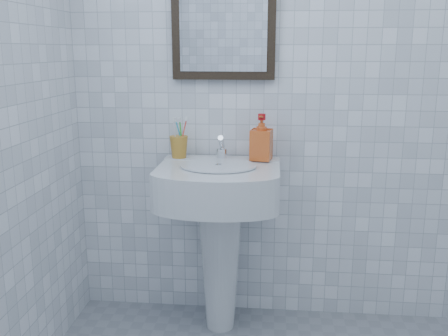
# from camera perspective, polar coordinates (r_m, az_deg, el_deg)

# --- Properties ---
(wall_back) EXTENTS (2.20, 0.02, 2.50)m
(wall_back) POSITION_cam_1_polar(r_m,az_deg,el_deg) (2.49, 7.85, 10.19)
(wall_back) COLOR white
(wall_back) RESTS_ON ground
(washbasin) EXTENTS (0.56, 0.41, 0.87)m
(washbasin) POSITION_cam_1_polar(r_m,az_deg,el_deg) (2.42, -0.51, -5.93)
(washbasin) COLOR silver
(washbasin) RESTS_ON ground
(faucet) EXTENTS (0.05, 0.11, 0.13)m
(faucet) POSITION_cam_1_polar(r_m,az_deg,el_deg) (2.43, -0.27, 2.17)
(faucet) COLOR silver
(faucet) RESTS_ON washbasin
(toothbrush_cup) EXTENTS (0.09, 0.09, 0.11)m
(toothbrush_cup) POSITION_cam_1_polar(r_m,az_deg,el_deg) (2.47, -5.18, 2.41)
(toothbrush_cup) COLOR #BA7F28
(toothbrush_cup) RESTS_ON washbasin
(soap_dispenser) EXTENTS (0.11, 0.12, 0.22)m
(soap_dispenser) POSITION_cam_1_polar(r_m,az_deg,el_deg) (2.41, 4.29, 3.51)
(soap_dispenser) COLOR red
(soap_dispenser) RESTS_ON washbasin
(wall_mirror) EXTENTS (0.50, 0.04, 0.62)m
(wall_mirror) POSITION_cam_1_polar(r_m,az_deg,el_deg) (2.48, -0.06, 17.23)
(wall_mirror) COLOR black
(wall_mirror) RESTS_ON wall_back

